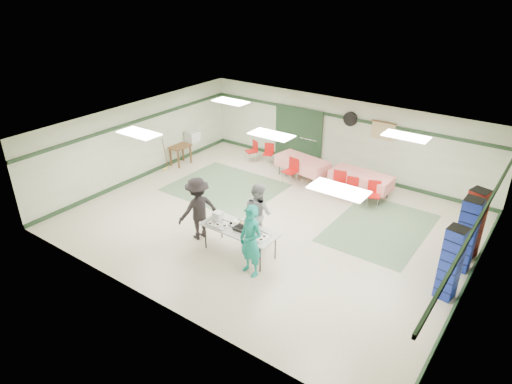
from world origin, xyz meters
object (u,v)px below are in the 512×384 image
Objects in this scene: volunteer_teal at (251,241)px; printer_table at (180,149)px; crate_stack_blue_b at (466,235)px; crate_stack_red at (473,224)px; volunteer_dark at (198,208)px; chair_d at (292,168)px; volunteer_grey at (258,213)px; chair_b at (339,182)px; chair_loose_b at (253,149)px; dining_table_a at (361,179)px; dining_table_b at (302,164)px; chair_c at (374,192)px; chair_a at (352,187)px; chair_loose_a at (269,151)px; crate_stack_blue_a at (451,263)px; office_printer at (192,136)px; serving_table at (239,230)px; broom at (165,154)px.

volunteer_teal reaches higher than printer_table.
crate_stack_red is at bearing 90.00° from crate_stack_blue_b.
chair_d is at bearing -163.70° from volunteer_dark.
chair_b is at bearing -84.96° from volunteer_grey.
chair_loose_b is (-4.02, 0.84, -0.05)m from chair_b.
dining_table_a is 1.00× the size of dining_table_b.
chair_c is at bearing 19.18° from chair_loose_b.
volunteer_dark is at bearing -130.38° from chair_a.
chair_b reaches higher than chair_loose_a.
crate_stack_red reaches higher than printer_table.
crate_stack_blue_a is (3.77, -3.10, 0.41)m from chair_a.
crate_stack_red is (3.04, -1.09, 0.41)m from chair_c.
volunteer_dark reaches higher than office_printer.
chair_c reaches higher than printer_table.
volunteer_teal is at bearing 132.84° from volunteer_grey.
dining_table_b is 2.57× the size of chair_loose_a.
chair_loose_a is (-2.85, 4.71, -0.39)m from volunteer_grey.
volunteer_grey is 3.61× the size of office_printer.
crate_stack_blue_a is 10.52m from printer_table.
crate_stack_blue_b reaches higher than dining_table_a.
chair_c is (1.79, 4.45, -0.19)m from serving_table.
crate_stack_red is (4.83, 3.37, 0.23)m from serving_table.
crate_stack_blue_b reaches higher than chair_c.
crate_stack_blue_b is 10.41m from office_printer.
volunteer_dark is (-1.41, 0.00, 0.17)m from serving_table.
serving_table is 6.20m from broom.
chair_loose_a is at bearing 174.29° from dining_table_b.
serving_table is at bearing -65.07° from chair_d.
dining_table_b is at bearing 119.69° from volunteer_teal.
dining_table_b is 2.24× the size of chair_b.
volunteer_grey is at bearing -117.19° from chair_a.
volunteer_grey reaches higher than chair_loose_a.
volunteer_grey is 2.17× the size of printer_table.
dining_table_b reaches higher than serving_table.
office_printer reaches higher than chair_b.
printer_table is (-6.57, -1.56, 0.05)m from dining_table_a.
office_printer is (-4.05, 4.16, 0.04)m from volunteer_dark.
crate_stack_blue_b is at bearing -3.67° from printer_table.
chair_loose_a is at bearing 37.55° from broom.
chair_loose_a is 0.95× the size of chair_loose_b.
chair_c is (1.77, 3.67, -0.33)m from volunteer_grey.
crate_stack_red reaches higher than chair_loose_a.
volunteer_dark reaches higher than chair_c.
crate_stack_blue_b is at bearing -29.59° from dining_table_a.
crate_stack_blue_a reaches higher than chair_a.
dining_table_a is 4.09m from crate_stack_red.
chair_a reaches higher than printer_table.
volunteer_teal reaches higher than broom.
printer_table is at bearing -109.90° from chair_loose_b.
chair_b reaches higher than dining_table_a.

